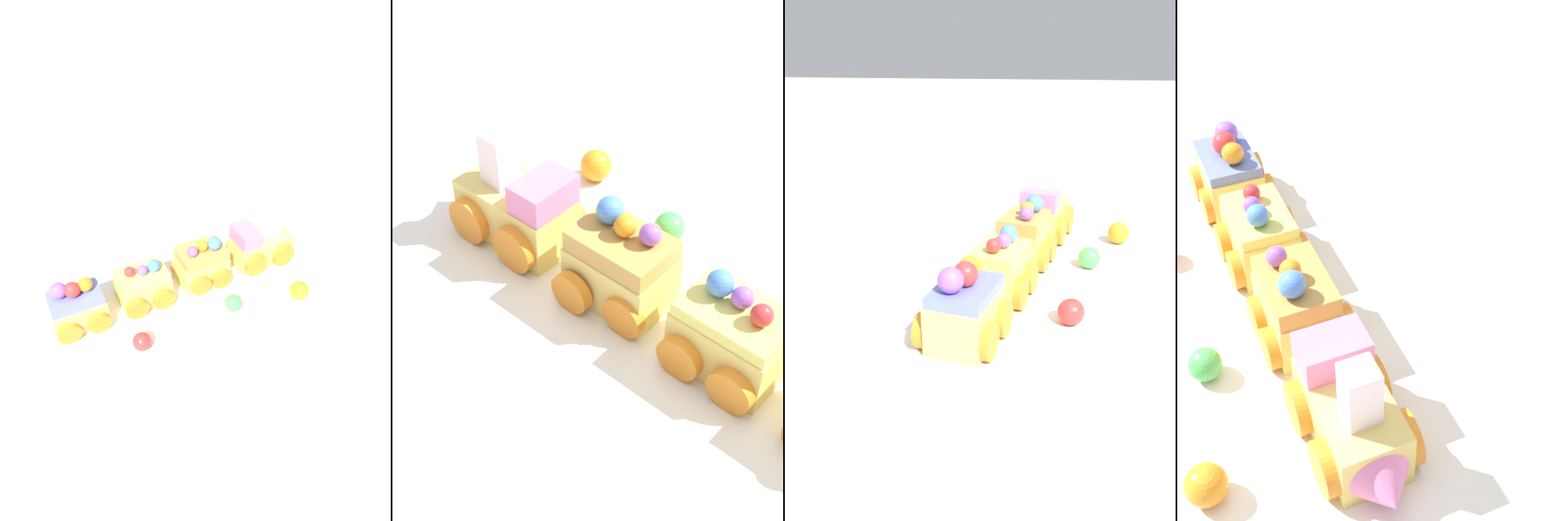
# 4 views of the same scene
# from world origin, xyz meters

# --- Properties ---
(ground_plane) EXTENTS (10.00, 10.00, 0.00)m
(ground_plane) POSITION_xyz_m (0.00, 0.00, 0.00)
(ground_plane) COLOR beige
(display_board) EXTENTS (0.75, 0.45, 0.01)m
(display_board) POSITION_xyz_m (0.00, 0.00, 0.01)
(display_board) COLOR white
(display_board) RESTS_ON ground_plane
(cake_train_locomotive) EXTENTS (0.12, 0.08, 0.09)m
(cake_train_locomotive) POSITION_xyz_m (0.13, -0.04, 0.04)
(cake_train_locomotive) COLOR #EACC66
(cake_train_locomotive) RESTS_ON display_board
(cake_car_caramel) EXTENTS (0.08, 0.07, 0.08)m
(cake_car_caramel) POSITION_xyz_m (0.02, -0.03, 0.04)
(cake_car_caramel) COLOR #EACC66
(cake_car_caramel) RESTS_ON display_board
(cake_car_lemon) EXTENTS (0.08, 0.07, 0.07)m
(cake_car_lemon) POSITION_xyz_m (-0.07, -0.01, 0.04)
(cake_car_lemon) COLOR #EACC66
(cake_car_lemon) RESTS_ON display_board
(gumball_green) EXTENTS (0.02, 0.02, 0.02)m
(gumball_green) POSITION_xyz_m (0.02, -0.10, 0.02)
(gumball_green) COLOR #4CBC56
(gumball_green) RESTS_ON display_board
(gumball_orange) EXTENTS (0.03, 0.03, 0.03)m
(gumball_orange) POSITION_xyz_m (0.11, -0.14, 0.03)
(gumball_orange) COLOR orange
(gumball_orange) RESTS_ON display_board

